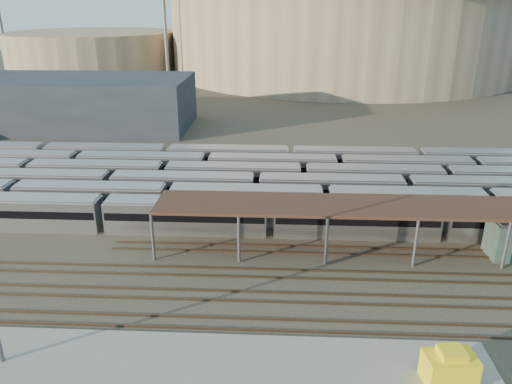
{
  "coord_description": "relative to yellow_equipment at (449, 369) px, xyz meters",
  "views": [
    {
      "loc": [
        4.48,
        -42.46,
        24.62
      ],
      "look_at": [
        1.71,
        12.0,
        3.32
      ],
      "focal_mm": 35.0,
      "sensor_mm": 36.0,
      "label": 1
    }
  ],
  "objects": [
    {
      "name": "ground",
      "position": [
        -16.15,
        14.85,
        -1.25
      ],
      "size": [
        420.0,
        420.0,
        0.0
      ],
      "primitive_type": "plane",
      "color": "#383026",
      "rests_on": "ground"
    },
    {
      "name": "yellow_equipment",
      "position": [
        0.0,
        0.0,
        0.0
      ],
      "size": [
        3.61,
        2.51,
        2.11
      ],
      "primitive_type": "cube",
      "rotation": [
        0.0,
        0.0,
        0.12
      ],
      "color": "yellow",
      "rests_on": "apron"
    },
    {
      "name": "inspection_shed",
      "position": [
        5.85,
        18.85,
        3.73
      ],
      "size": [
        60.3,
        6.0,
        5.3
      ],
      "color": "#5E5E63",
      "rests_on": "ground"
    },
    {
      "name": "apron",
      "position": [
        -21.15,
        -0.15,
        -1.15
      ],
      "size": [
        50.0,
        9.0,
        0.2
      ],
      "primitive_type": "cube",
      "color": "gray",
      "rests_on": "ground"
    },
    {
      "name": "empty_tracks",
      "position": [
        -16.15,
        9.85,
        -1.16
      ],
      "size": [
        170.0,
        9.62,
        0.18
      ],
      "color": "#4C3323",
      "rests_on": "ground"
    },
    {
      "name": "secondary_arena",
      "position": [
        -76.15,
        144.85,
        5.75
      ],
      "size": [
        56.0,
        56.0,
        14.0
      ],
      "primitive_type": "cylinder",
      "color": "gray",
      "rests_on": "ground"
    },
    {
      "name": "service_building",
      "position": [
        -51.15,
        69.85,
        3.75
      ],
      "size": [
        42.0,
        20.0,
        10.0
      ],
      "primitive_type": "cube",
      "color": "#1E232D",
      "rests_on": "ground"
    },
    {
      "name": "stadium",
      "position": [
        8.85,
        154.85,
        15.22
      ],
      "size": [
        124.0,
        124.0,
        32.5
      ],
      "color": "gray",
      "rests_on": "ground"
    },
    {
      "name": "floodlight_0",
      "position": [
        -46.15,
        124.85,
        19.39
      ],
      "size": [
        4.0,
        1.0,
        38.4
      ],
      "color": "#5E5E63",
      "rests_on": "ground"
    },
    {
      "name": "floodlight_3",
      "position": [
        -26.15,
        174.85,
        19.39
      ],
      "size": [
        4.0,
        1.0,
        38.4
      ],
      "color": "#5E5E63",
      "rests_on": "ground"
    },
    {
      "name": "subway_trains",
      "position": [
        -12.38,
        33.35,
        0.55
      ],
      "size": [
        127.92,
        23.9,
        3.6
      ],
      "color": "#B5B5BA",
      "rests_on": "ground"
    }
  ]
}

